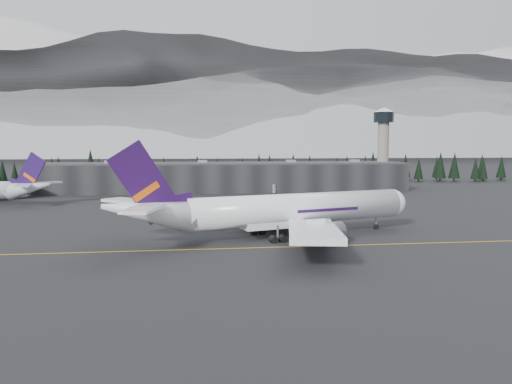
{
  "coord_description": "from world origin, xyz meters",
  "views": [
    {
      "loc": [
        -15.81,
        -97.81,
        20.0
      ],
      "look_at": [
        0.0,
        20.0,
        9.0
      ],
      "focal_mm": 35.0,
      "sensor_mm": 36.0,
      "label": 1
    }
  ],
  "objects": [
    {
      "name": "ground",
      "position": [
        0.0,
        0.0,
        0.0
      ],
      "size": [
        1400.0,
        1400.0,
        0.0
      ],
      "primitive_type": "plane",
      "color": "black",
      "rests_on": "ground"
    },
    {
      "name": "taxiline",
      "position": [
        0.0,
        -2.0,
        0.01
      ],
      "size": [
        400.0,
        0.4,
        0.02
      ],
      "primitive_type": "cube",
      "color": "gold",
      "rests_on": "ground"
    },
    {
      "name": "terminal",
      "position": [
        0.0,
        125.0,
        6.3
      ],
      "size": [
        160.0,
        30.0,
        12.6
      ],
      "color": "black",
      "rests_on": "ground"
    },
    {
      "name": "control_tower",
      "position": [
        75.0,
        128.0,
        23.41
      ],
      "size": [
        10.0,
        10.0,
        37.7
      ],
      "color": "gray",
      "rests_on": "ground"
    },
    {
      "name": "treeline",
      "position": [
        0.0,
        162.0,
        7.5
      ],
      "size": [
        360.0,
        20.0,
        15.0
      ],
      "primitive_type": "cube",
      "color": "black",
      "rests_on": "ground"
    },
    {
      "name": "mountain_ridge",
      "position": [
        0.0,
        1000.0,
        0.0
      ],
      "size": [
        4400.0,
        900.0,
        420.0
      ],
      "primitive_type": null,
      "color": "white",
      "rests_on": "ground"
    },
    {
      "name": "jet_main",
      "position": [
        2.25,
        8.19,
        5.98
      ],
      "size": [
        70.45,
        63.77,
        21.21
      ],
      "rotation": [
        0.0,
        0.0,
        0.29
      ],
      "color": "white",
      "rests_on": "ground"
    },
    {
      "name": "gse_vehicle_a",
      "position": [
        -33.03,
        101.15,
        0.64
      ],
      "size": [
        3.15,
        4.99,
        1.28
      ],
      "primitive_type": "imported",
      "rotation": [
        0.0,
        0.0,
        0.24
      ],
      "color": "silver",
      "rests_on": "ground"
    },
    {
      "name": "gse_vehicle_b",
      "position": [
        19.9,
        109.88,
        0.64
      ],
      "size": [
        3.92,
        3.45,
        1.28
      ],
      "primitive_type": "imported",
      "rotation": [
        0.0,
        0.0,
        -0.93
      ],
      "color": "silver",
      "rests_on": "ground"
    }
  ]
}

